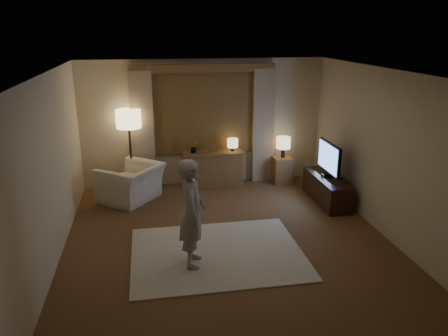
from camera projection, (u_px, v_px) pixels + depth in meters
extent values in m
cube|color=brown|center=(228.00, 241.00, 6.86)|extent=(5.00, 5.50, 0.02)
cube|color=silver|center=(228.00, 71.00, 6.06)|extent=(5.00, 5.50, 0.02)
cube|color=beige|center=(204.00, 123.00, 9.05)|extent=(5.00, 0.02, 2.60)
cube|color=beige|center=(285.00, 251.00, 3.87)|extent=(5.00, 0.02, 2.60)
cube|color=beige|center=(50.00, 171.00, 6.04)|extent=(0.02, 5.50, 2.60)
cube|color=beige|center=(384.00, 153.00, 6.88)|extent=(0.02, 5.50, 2.60)
cube|color=black|center=(204.00, 111.00, 8.94)|extent=(2.00, 0.01, 1.70)
cube|color=brown|center=(204.00, 111.00, 8.93)|extent=(2.08, 0.04, 1.78)
cube|color=tan|center=(143.00, 131.00, 8.76)|extent=(0.45, 0.12, 2.40)
cube|color=tan|center=(263.00, 126.00, 9.18)|extent=(0.45, 0.12, 2.40)
cube|color=brown|center=(203.00, 68.00, 8.62)|extent=(2.90, 0.14, 0.16)
cube|color=beige|center=(217.00, 253.00, 6.45)|extent=(2.50, 2.00, 0.02)
cube|color=brown|center=(214.00, 170.00, 9.12)|extent=(1.20, 0.40, 0.70)
cube|color=brown|center=(214.00, 149.00, 8.98)|extent=(0.16, 0.02, 0.20)
imported|color=#999999|center=(194.00, 148.00, 8.90)|extent=(0.17, 0.13, 0.30)
cylinder|color=black|center=(233.00, 150.00, 9.06)|extent=(0.08, 0.08, 0.12)
cylinder|color=#FFDD99|center=(233.00, 143.00, 9.02)|extent=(0.22, 0.22, 0.18)
cylinder|color=black|center=(133.00, 190.00, 8.95)|extent=(0.35, 0.35, 0.03)
cylinder|color=black|center=(131.00, 159.00, 8.75)|extent=(0.04, 0.04, 1.33)
cylinder|color=#FFDD99|center=(128.00, 119.00, 8.49)|extent=(0.49, 0.49, 0.35)
imported|color=beige|center=(131.00, 183.00, 8.35)|extent=(1.40, 1.42, 0.70)
cube|color=brown|center=(282.00, 170.00, 9.34)|extent=(0.40, 0.40, 0.56)
cylinder|color=black|center=(283.00, 153.00, 9.23)|extent=(0.08, 0.08, 0.20)
cylinder|color=#FFDD99|center=(283.00, 143.00, 9.16)|extent=(0.30, 0.30, 0.24)
cube|color=black|center=(327.00, 189.00, 8.31)|extent=(0.45, 1.40, 0.50)
cube|color=black|center=(328.00, 175.00, 8.22)|extent=(0.23, 0.10, 0.06)
cube|color=black|center=(329.00, 157.00, 8.11)|extent=(0.05, 0.92, 0.56)
cube|color=#587CF0|center=(328.00, 157.00, 8.11)|extent=(0.00, 0.86, 0.51)
imported|color=#A5A098|center=(192.00, 213.00, 5.92)|extent=(0.45, 0.61, 1.54)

